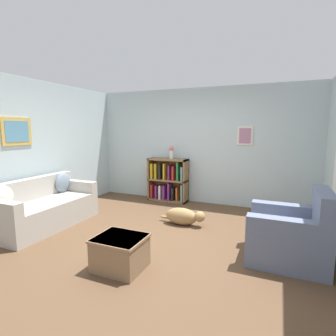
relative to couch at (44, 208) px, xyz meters
The scene contains 9 objects.
ground_plane 2.10m from the couch, ahead, with size 14.00×14.00×0.00m, color brown.
wall_back 3.44m from the couch, 51.65° to the left, with size 5.60×0.13×2.60m.
wall_left 1.15m from the couch, 146.40° to the left, with size 0.13×5.00×2.60m.
couch is the anchor object (origin of this frame).
bookshelf 2.73m from the couch, 60.41° to the left, with size 0.94×0.32×1.00m.
recliner_chair 3.96m from the couch, ahead, with size 0.94×0.84×0.96m.
coffee_table 2.14m from the couch, 18.78° to the right, with size 0.59×0.52×0.40m.
dog 2.45m from the couch, 24.33° to the left, with size 0.87×0.27×0.30m.
vase 2.89m from the couch, 58.61° to the left, with size 0.11×0.11×0.30m.
Camera 1 is at (1.69, -3.55, 1.69)m, focal length 28.00 mm.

